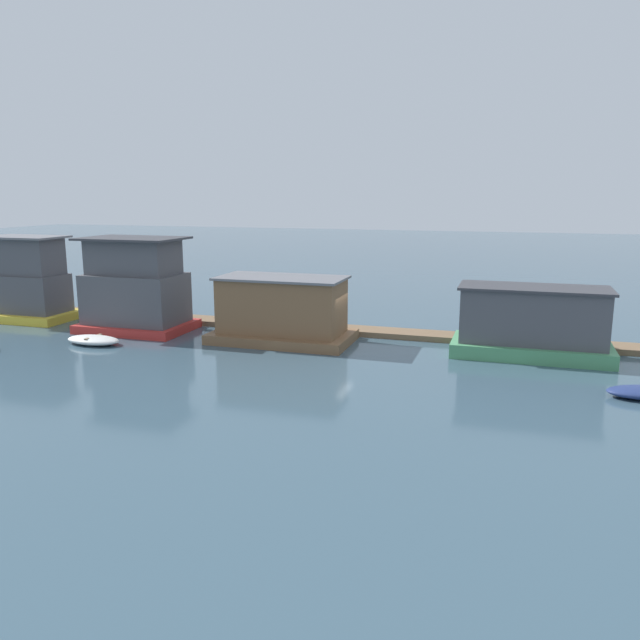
{
  "coord_description": "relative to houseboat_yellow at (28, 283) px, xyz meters",
  "views": [
    {
      "loc": [
        9.12,
        -30.04,
        7.62
      ],
      "look_at": [
        0.0,
        -1.0,
        1.4
      ],
      "focal_mm": 35.0,
      "sensor_mm": 36.0,
      "label": 1
    }
  ],
  "objects": [
    {
      "name": "houseboat_green",
      "position": [
        29.11,
        -0.02,
        -0.72
      ],
      "size": [
        7.28,
        3.41,
        3.33
      ],
      "color": "#4C9360",
      "rests_on": "ground_plane"
    },
    {
      "name": "houseboat_yellow",
      "position": [
        0.0,
        0.0,
        0.0
      ],
      "size": [
        5.43,
        3.47,
        5.09
      ],
      "color": "gold",
      "rests_on": "ground_plane"
    },
    {
      "name": "houseboat_brown",
      "position": [
        16.79,
        -0.77,
        -0.69
      ],
      "size": [
        7.26,
        4.02,
        3.4
      ],
      "color": "brown",
      "rests_on": "ground_plane"
    },
    {
      "name": "dock_walkway",
      "position": [
        19.05,
        2.2,
        -2.14
      ],
      "size": [
        51.0,
        1.7,
        0.3
      ],
      "primitive_type": "cube",
      "color": "brown",
      "rests_on": "ground_plane"
    },
    {
      "name": "ground_plane",
      "position": [
        19.05,
        -0.39,
        -2.29
      ],
      "size": [
        200.0,
        200.0,
        0.0
      ],
      "primitive_type": "plane",
      "color": "#385160"
    },
    {
      "name": "houseboat_red",
      "position": [
        8.04,
        -0.73,
        0.08
      ],
      "size": [
        5.96,
        3.97,
        5.23
      ],
      "color": "red",
      "rests_on": "ground_plane"
    },
    {
      "name": "dinghy_white",
      "position": [
        7.77,
        -4.29,
        -2.06
      ],
      "size": [
        2.96,
        1.51,
        0.45
      ],
      "color": "white",
      "rests_on": "ground_plane"
    }
  ]
}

